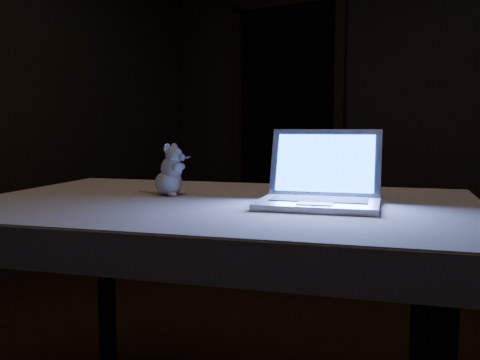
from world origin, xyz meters
The scene contains 6 objects.
back_wall centered at (0.00, 2.50, 1.30)m, with size 4.50×0.04×2.60m, color black.
doorway centered at (-1.10, 2.50, 1.06)m, with size 1.06×0.36×2.13m, color black, non-canonical shape.
table centered at (0.11, -0.11, 0.41)m, with size 1.52×0.98×0.81m, color black, non-canonical shape.
tablecloth centered at (0.07, -0.10, 0.77)m, with size 1.63×1.09×0.11m, color beige, non-canonical shape.
laptop centered at (0.43, -0.05, 0.94)m, with size 0.36×0.31×0.24m, color silver, non-canonical shape.
plush_mouse centered at (-0.12, -0.10, 0.91)m, with size 0.13×0.13×0.18m, color silver, non-canonical shape.
Camera 1 is at (1.13, -1.50, 1.07)m, focal length 40.00 mm.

